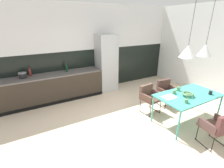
% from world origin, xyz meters
% --- Properties ---
extents(ground_plane, '(9.09, 9.09, 0.00)m').
position_xyz_m(ground_plane, '(0.00, 0.00, 0.00)').
color(ground_plane, beige).
extents(back_wall_splashback_dark, '(6.99, 0.12, 1.49)m').
position_xyz_m(back_wall_splashback_dark, '(0.00, 2.74, 0.74)').
color(back_wall_splashback_dark, black).
rests_on(back_wall_splashback_dark, ground).
extents(back_wall_panel_upper, '(6.99, 0.12, 1.49)m').
position_xyz_m(back_wall_panel_upper, '(0.00, 2.74, 2.23)').
color(back_wall_panel_upper, silver).
rests_on(back_wall_panel_upper, back_wall_splashback_dark).
extents(kitchen_counter, '(3.58, 0.63, 0.88)m').
position_xyz_m(kitchen_counter, '(-1.57, 2.38, 0.44)').
color(kitchen_counter, '#322A21').
rests_on(kitchen_counter, ground).
extents(refrigerator_column, '(0.66, 0.60, 2.01)m').
position_xyz_m(refrigerator_column, '(0.55, 2.38, 1.00)').
color(refrigerator_column, '#ADAFB2').
rests_on(refrigerator_column, ground).
extents(dining_table, '(1.56, 0.88, 0.76)m').
position_xyz_m(dining_table, '(1.34, -0.44, 0.71)').
color(dining_table, teal).
rests_on(dining_table, ground).
extents(armchair_corner_seat, '(0.52, 0.51, 0.76)m').
position_xyz_m(armchair_corner_seat, '(1.60, 0.49, 0.48)').
color(armchair_corner_seat, brown).
rests_on(armchair_corner_seat, ground).
extents(armchair_far_side, '(0.55, 0.54, 0.80)m').
position_xyz_m(armchair_far_side, '(1.13, -1.34, 0.50)').
color(armchair_far_side, brown).
rests_on(armchair_far_side, ground).
extents(armchair_by_stool, '(0.53, 0.52, 0.77)m').
position_xyz_m(armchair_by_stool, '(0.86, 0.39, 0.51)').
color(armchair_by_stool, brown).
rests_on(armchair_by_stool, ground).
extents(fruit_bowl, '(0.27, 0.27, 0.08)m').
position_xyz_m(fruit_bowl, '(1.24, -0.49, 0.81)').
color(fruit_bowl, '#4C704C').
rests_on(fruit_bowl, dining_table).
extents(open_book, '(0.31, 0.24, 0.02)m').
position_xyz_m(open_book, '(0.82, -0.32, 0.76)').
color(open_book, white).
rests_on(open_book, dining_table).
extents(mug_dark_espresso, '(0.12, 0.08, 0.09)m').
position_xyz_m(mug_dark_espresso, '(1.08, -0.23, 0.80)').
color(mug_dark_espresso, '#5B8456').
rests_on(mug_dark_espresso, dining_table).
extents(mug_wide_latte, '(0.12, 0.08, 0.09)m').
position_xyz_m(mug_wide_latte, '(0.93, -0.70, 0.80)').
color(mug_wide_latte, '#5B8456').
rests_on(mug_wide_latte, dining_table).
extents(mug_short_terracotta, '(0.13, 0.08, 0.10)m').
position_xyz_m(mug_short_terracotta, '(1.31, -0.16, 0.81)').
color(mug_short_terracotta, '#5B8456').
rests_on(mug_short_terracotta, dining_table).
extents(mug_glass_clear, '(0.12, 0.08, 0.09)m').
position_xyz_m(mug_glass_clear, '(1.81, -0.69, 0.80)').
color(mug_glass_clear, black).
rests_on(mug_glass_clear, dining_table).
extents(cooking_pot, '(0.22, 0.22, 0.18)m').
position_xyz_m(cooking_pot, '(-2.12, 2.43, 0.96)').
color(cooking_pot, black).
rests_on(cooking_pot, kitchen_counter).
extents(bottle_spice_small, '(0.07, 0.07, 0.29)m').
position_xyz_m(bottle_spice_small, '(-0.84, 2.46, 1.00)').
color(bottle_spice_small, '#0F3319').
rests_on(bottle_spice_small, kitchen_counter).
extents(bottle_oil_tall, '(0.08, 0.08, 0.26)m').
position_xyz_m(bottle_oil_tall, '(-1.92, 2.53, 0.99)').
color(bottle_oil_tall, maroon).
rests_on(bottle_oil_tall, kitchen_counter).
extents(pendant_lamp_over_table_near, '(0.32, 0.32, 1.23)m').
position_xyz_m(pendant_lamp_over_table_near, '(1.03, -0.45, 1.82)').
color(pendant_lamp_over_table_near, black).
extents(pendant_lamp_over_table_far, '(0.31, 0.31, 1.26)m').
position_xyz_m(pendant_lamp_over_table_far, '(1.65, -0.43, 1.79)').
color(pendant_lamp_over_table_far, black).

